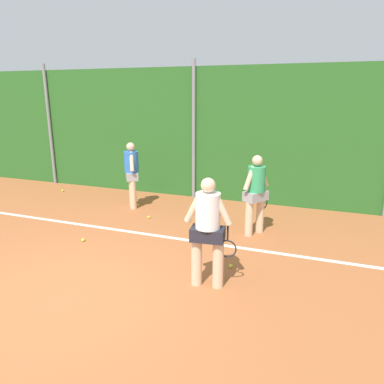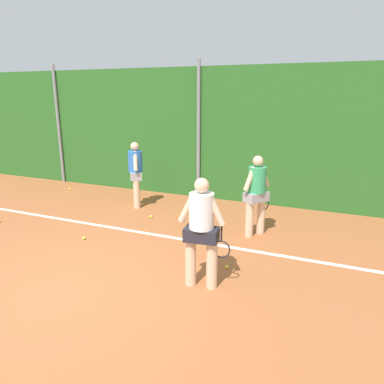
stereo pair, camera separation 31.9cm
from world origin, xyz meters
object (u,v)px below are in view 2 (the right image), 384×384
Objects in this scene: player_foreground_near at (202,227)px; tennis_ball_2 at (70,189)px; player_backcourt_far at (136,171)px; tennis_ball_1 at (151,216)px; player_midcourt at (257,192)px; tennis_ball_4 at (84,238)px; tennis_ball_6 at (227,267)px.

tennis_ball_2 is at bearing 140.69° from player_foreground_near.
player_backcourt_far reaches higher than tennis_ball_1.
player_midcourt is at bearing 76.72° from player_foreground_near.
tennis_ball_1 and tennis_ball_2 have the same top height.
tennis_ball_4 is at bearing 150.24° from player_midcourt.
tennis_ball_1 is 1.00× the size of tennis_ball_2.
tennis_ball_2 is (-5.80, 3.72, -0.92)m from player_foreground_near.
tennis_ball_6 is (6.00, -3.04, 0.00)m from tennis_ball_2.
tennis_ball_2 is (-2.74, 0.58, -0.92)m from player_backcourt_far.
player_foreground_near is at bearing -47.47° from tennis_ball_1.
player_midcourt reaches higher than tennis_ball_1.
tennis_ball_4 and tennis_ball_6 have the same top height.
player_foreground_near is at bearing 11.05° from player_backcourt_far.
tennis_ball_4 is at bearing -109.77° from tennis_ball_1.
tennis_ball_2 is at bearing -135.06° from player_backcourt_far.
tennis_ball_6 is (-0.08, -1.69, -0.91)m from player_midcourt.
tennis_ball_4 is 3.06m from tennis_ball_6.
tennis_ball_1 is at bearing 70.23° from tennis_ball_4.
player_foreground_near is 3.46m from tennis_ball_1.
player_foreground_near is 25.87× the size of tennis_ball_2.
player_foreground_near is 3.10m from tennis_ball_4.
player_foreground_near reaches higher than player_backcourt_far.
tennis_ball_6 is at bearing -1.40° from tennis_ball_4.
player_backcourt_far is at bearing 94.64° from tennis_ball_4.
player_midcourt is (0.28, 2.37, -0.02)m from player_foreground_near.
tennis_ball_4 is 1.00× the size of tennis_ball_6.
tennis_ball_1 and tennis_ball_4 have the same top height.
tennis_ball_2 and tennis_ball_4 have the same top height.
player_midcourt is at bearing 87.31° from tennis_ball_6.
player_foreground_near is at bearing -106.12° from tennis_ball_6.
tennis_ball_1 is at bearing 121.12° from player_midcourt.
player_backcourt_far is at bearing 142.90° from tennis_ball_6.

